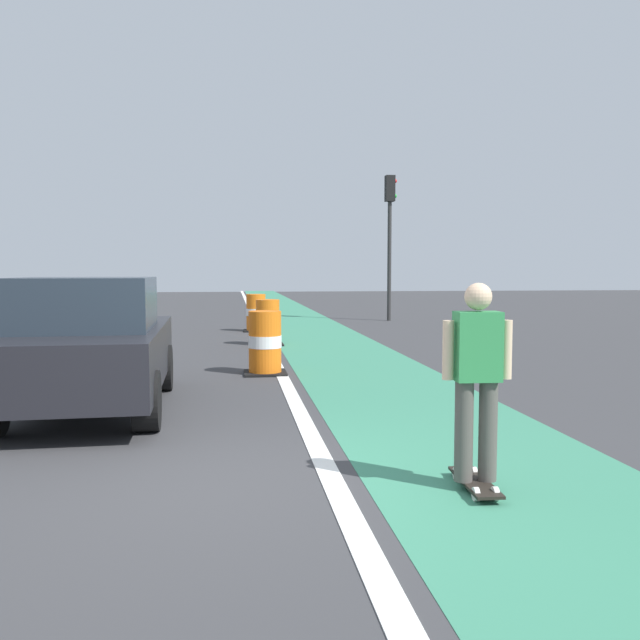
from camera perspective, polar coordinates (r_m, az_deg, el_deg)
ground_plane at (r=5.79m, az=-8.14°, el=-13.72°), size 100.00×100.00×0.00m
bike_lane_strip at (r=17.76m, az=-0.00°, el=-1.46°), size 2.50×80.00×0.01m
lane_divider_stripe at (r=17.62m, az=-4.85°, el=-1.52°), size 0.20×80.00×0.01m
skateboarder_on_lane at (r=5.50m, az=13.34°, el=-4.99°), size 0.57×0.81×1.69m
parked_sedan_nearest at (r=8.87m, az=-19.33°, el=-2.12°), size 2.03×4.16×1.70m
traffic_barrel_front at (r=11.43m, az=-4.76°, el=-2.02°), size 0.73×0.73×1.09m
traffic_barrel_mid at (r=15.87m, az=-4.52°, el=-0.25°), size 0.73×0.73×1.09m
traffic_barrel_back at (r=19.47m, az=-5.53°, el=0.58°), size 0.73×0.73×1.09m
traffic_light_corner at (r=23.67m, az=6.03°, el=8.43°), size 0.41×0.32×5.10m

